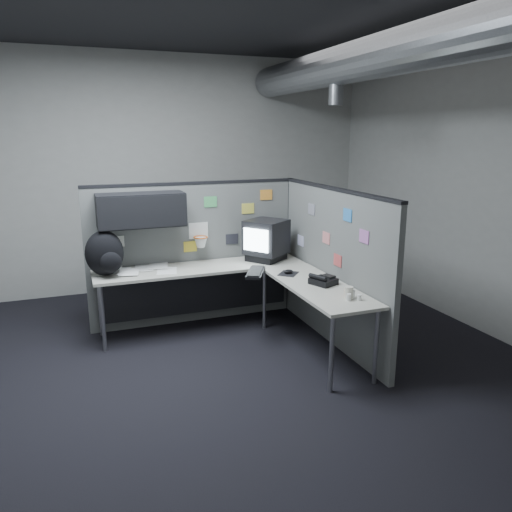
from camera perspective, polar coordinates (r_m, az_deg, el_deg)
name	(u,v)px	position (r m, az deg, el deg)	size (l,w,h in m)	color
room	(296,140)	(4.62, 4.55, 13.07)	(5.62, 5.62, 3.22)	black
partition_back	(182,240)	(5.65, -8.51, 1.87)	(2.44, 0.42, 1.63)	#5B5E5C
partition_right	(332,266)	(5.23, 8.70, -1.11)	(0.07, 2.23, 1.63)	#5B5E5C
desk	(230,281)	(5.35, -2.94, -2.93)	(2.31, 2.11, 0.73)	#B5B2A3
monitor	(266,240)	(5.71, 1.17, 1.89)	(0.57, 0.57, 0.47)	black
keyboard	(256,272)	(5.19, -0.05, -1.87)	(0.34, 0.46, 0.04)	black
mouse	(288,272)	(5.20, 3.72, -1.89)	(0.27, 0.27, 0.05)	black
phone	(323,280)	(4.88, 7.66, -2.78)	(0.27, 0.28, 0.10)	black
bottles	(351,295)	(4.51, 10.79, -4.37)	(0.13, 0.17, 0.08)	silver
cup	(349,292)	(4.50, 10.57, -4.12)	(0.08, 0.08, 0.11)	beige
papers	(139,269)	(5.49, -13.28, -1.47)	(0.80, 0.61, 0.02)	white
backpack	(105,254)	(5.30, -16.87, 0.22)	(0.40, 0.36, 0.47)	black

